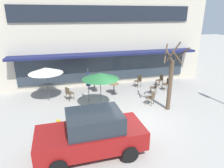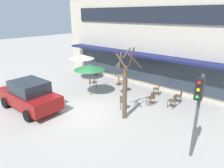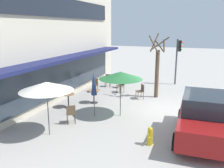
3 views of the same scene
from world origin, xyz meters
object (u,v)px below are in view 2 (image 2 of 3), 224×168
Objects in this scene: patio_umbrella_green_folded at (82,57)px; cafe_chair_0 at (173,100)px; cafe_chair_1 at (157,88)px; cafe_chair_2 at (152,97)px; cafe_table_near_wall at (119,78)px; parked_sedan at (30,95)px; patio_umbrella_corner_open at (96,68)px; cafe_chair_4 at (179,95)px; street_tree at (125,87)px; cafe_table_streetside at (123,85)px; traffic_light_pole at (198,104)px; fire_hydrant at (46,90)px; cafe_chair_3 at (123,101)px; cafe_chair_5 at (91,77)px; patio_umbrella_cream_folded at (89,67)px.

patio_umbrella_green_folded is 2.47× the size of cafe_chair_0.
cafe_chair_2 is (0.51, -1.67, 0.00)m from cafe_chair_1.
cafe_chair_2 is at bearing -22.96° from cafe_table_near_wall.
cafe_chair_1 is at bearing 55.34° from parked_sedan.
patio_umbrella_corner_open reaches higher than cafe_chair_4.
cafe_chair_2 is 0.23× the size of street_tree.
patio_umbrella_corner_open is at bearing -110.30° from cafe_table_near_wall.
cafe_table_streetside is 4.62m from patio_umbrella_green_folded.
cafe_chair_4 is (5.80, 1.60, -1.10)m from patio_umbrella_corner_open.
fire_hydrant is at bearing -179.31° from traffic_light_pole.
cafe_table_streetside is at bearing -38.47° from cafe_table_near_wall.
cafe_chair_3 and cafe_chair_5 have the same top height.
cafe_table_streetside is 0.35× the size of patio_umbrella_green_folded.
traffic_light_pole is at bearing -56.73° from cafe_chair_0.
cafe_chair_4 is 0.26× the size of traffic_light_pole.
patio_umbrella_cream_folded is 5.77m from cafe_chair_0.
patio_umbrella_green_folded is 2.65m from patio_umbrella_corner_open.
street_tree reaches higher than traffic_light_pole.
cafe_table_streetside is at bearing 56.81° from patio_umbrella_cream_folded.
patio_umbrella_cream_folded reaches higher than cafe_table_streetside.
cafe_chair_3 is (2.95, -3.27, 0.01)m from cafe_table_near_wall.
patio_umbrella_corner_open is (-0.69, -1.87, 1.11)m from cafe_table_near_wall.
patio_umbrella_green_folded is 2.47× the size of cafe_chair_1.
cafe_chair_0 is at bearing 20.74° from cafe_chair_2.
cafe_chair_0 is 0.21× the size of parked_sedan.
patio_umbrella_green_folded is at bearing -171.29° from cafe_chair_1.
cafe_chair_1 is at bearing 81.80° from cafe_chair_3.
patio_umbrella_cream_folded is 4.12m from parked_sedan.
cafe_chair_4 is 9.02m from fire_hydrant.
cafe_chair_1 is at bearing 130.13° from traffic_light_pole.
cafe_table_streetside is 3.93m from cafe_chair_0.
parked_sedan is (-0.59, -4.93, -0.75)m from patio_umbrella_corner_open.
cafe_table_streetside is at bearing 127.09° from cafe_chair_3.
patio_umbrella_cream_folded is at bearing -44.89° from cafe_chair_5.
cafe_table_streetside is at bearing 148.21° from traffic_light_pole.
cafe_table_streetside is at bearing 165.40° from cafe_chair_2.
fire_hydrant is (-5.51, -1.73, -0.17)m from cafe_chair_3.
cafe_chair_2 is 1.00× the size of cafe_chair_5.
patio_umbrella_green_folded is 4.37m from fire_hydrant.
patio_umbrella_corner_open is at bearing -164.58° from cafe_chair_4.
patio_umbrella_corner_open is 0.52× the size of parked_sedan.
fire_hydrant is at bearing -132.96° from cafe_table_streetside.
cafe_chair_3 is at bearing 131.58° from street_tree.
cafe_chair_1 and cafe_chair_2 have the same top height.
patio_umbrella_green_folded is 7.29m from cafe_chair_2.
cafe_table_streetside is 5.53m from fire_hydrant.
cafe_chair_1 is at bearing 0.01° from cafe_table_near_wall.
cafe_chair_3 is at bearing 160.61° from traffic_light_pole.
cafe_chair_5 is (-1.89, -1.27, 0.01)m from cafe_table_near_wall.
patio_umbrella_cream_folded is at bearing -33.46° from patio_umbrella_green_folded.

